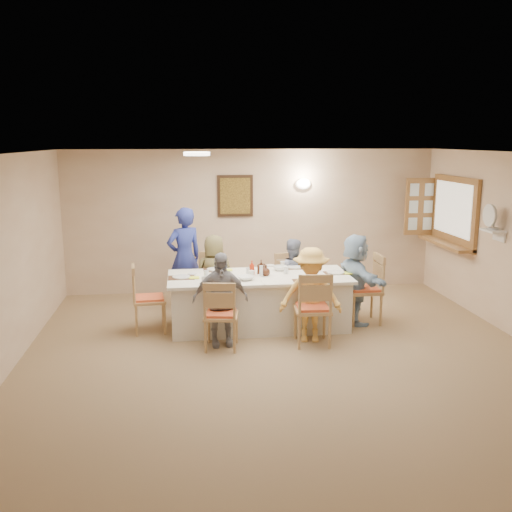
{
  "coord_description": "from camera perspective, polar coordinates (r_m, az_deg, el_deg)",
  "views": [
    {
      "loc": [
        -1.2,
        -6.4,
        2.66
      ],
      "look_at": [
        -0.2,
        1.4,
        1.05
      ],
      "focal_mm": 40.0,
      "sensor_mm": 36.0,
      "label": 1
    }
  ],
  "objects": [
    {
      "name": "serving_hatch",
      "position": [
        9.91,
        19.22,
        4.21
      ],
      "size": [
        0.06,
        1.5,
        1.15
      ],
      "primitive_type": "cube",
      "color": "olive",
      "rests_on": "room_walls"
    },
    {
      "name": "fan_shelf",
      "position": [
        8.71,
        22.62,
        2.36
      ],
      "size": [
        0.22,
        0.36,
        0.03
      ],
      "primitive_type": "cube",
      "color": "white",
      "rests_on": "room_walls"
    },
    {
      "name": "plate_bl",
      "position": [
        8.47,
        -4.1,
        -1.33
      ],
      "size": [
        0.25,
        0.25,
        0.02
      ],
      "primitive_type": "cylinder",
      "color": "white",
      "rests_on": "dining_table"
    },
    {
      "name": "plate_fl",
      "position": [
        7.66,
        -3.73,
        -2.73
      ],
      "size": [
        0.24,
        0.24,
        0.02
      ],
      "primitive_type": "cylinder",
      "color": "white",
      "rests_on": "dining_table"
    },
    {
      "name": "diner_back_right",
      "position": [
        8.91,
        3.55,
        -1.95
      ],
      "size": [
        0.72,
        0.64,
        1.16
      ],
      "primitive_type": "imported",
      "rotation": [
        0.0,
        0.0,
        2.96
      ],
      "color": "gray",
      "rests_on": "ground"
    },
    {
      "name": "chair_right_end",
      "position": [
        8.52,
        10.71,
        -3.22
      ],
      "size": [
        0.49,
        0.49,
        1.03
      ],
      "primitive_type": null,
      "rotation": [
        0.0,
        0.0,
        -1.57
      ],
      "color": "tan",
      "rests_on": "ground"
    },
    {
      "name": "plate_br",
      "position": [
        8.62,
        3.89,
        -1.1
      ],
      "size": [
        0.23,
        0.23,
        0.01
      ],
      "primitive_type": "cylinder",
      "color": "white",
      "rests_on": "dining_table"
    },
    {
      "name": "dining_table",
      "position": [
        8.22,
        0.31,
        -4.54
      ],
      "size": [
        2.58,
        1.09,
        0.76
      ],
      "primitive_type": "cube",
      "color": "silver",
      "rests_on": "ground"
    },
    {
      "name": "diner_right_end",
      "position": [
        8.45,
        9.91,
        -2.27
      ],
      "size": [
        1.36,
        0.79,
        1.33
      ],
      "primitive_type": "imported",
      "rotation": [
        0.0,
        0.0,
        1.74
      ],
      "color": "#9DBBD9",
      "rests_on": "ground"
    },
    {
      "name": "drinking_glass",
      "position": [
        8.14,
        -0.79,
        -1.53
      ],
      "size": [
        0.06,
        0.06,
        0.1
      ],
      "primitive_type": "cylinder",
      "color": "silver",
      "rests_on": "dining_table"
    },
    {
      "name": "chair_front_left",
      "position": [
        7.37,
        -3.51,
        -5.77
      ],
      "size": [
        0.51,
        0.51,
        0.93
      ],
      "primitive_type": null,
      "rotation": [
        0.0,
        0.0,
        2.98
      ],
      "color": "tan",
      "rests_on": "ground"
    },
    {
      "name": "napkin_le",
      "position": [
        8.0,
        -6.19,
        -2.16
      ],
      "size": [
        0.14,
        0.14,
        0.01
      ],
      "primitive_type": "cube",
      "color": "#EFFF35",
      "rests_on": "dining_table"
    },
    {
      "name": "diner_front_right",
      "position": [
        7.61,
        5.49,
        -3.9
      ],
      "size": [
        0.99,
        0.76,
        1.28
      ],
      "primitive_type": "imported",
      "rotation": [
        0.0,
        0.0,
        -0.17
      ],
      "color": "#FDC15A",
      "rests_on": "ground"
    },
    {
      "name": "placemat_fl",
      "position": [
        7.66,
        -3.73,
        -2.8
      ],
      "size": [
        0.36,
        0.27,
        0.01
      ],
      "primitive_type": "cube",
      "color": "#472B19",
      "rests_on": "dining_table"
    },
    {
      "name": "plate_re",
      "position": [
        8.34,
        7.96,
        -1.62
      ],
      "size": [
        0.26,
        0.26,
        0.02
      ],
      "primitive_type": "cylinder",
      "color": "white",
      "rests_on": "dining_table"
    },
    {
      "name": "napkin_re",
      "position": [
        8.34,
        9.25,
        -1.68
      ],
      "size": [
        0.14,
        0.14,
        0.01
      ],
      "primitive_type": "cube",
      "color": "#EFFF35",
      "rests_on": "dining_table"
    },
    {
      "name": "napkin_fr",
      "position": [
        7.81,
        6.45,
        -2.51
      ],
      "size": [
        0.14,
        0.14,
        0.01
      ],
      "primitive_type": "cube",
      "color": "#EFFF35",
      "rests_on": "dining_table"
    },
    {
      "name": "chair_back_left",
      "position": [
        8.91,
        -4.21,
        -2.67
      ],
      "size": [
        0.51,
        0.51,
        0.94
      ],
      "primitive_type": null,
      "rotation": [
        0.0,
        0.0,
        0.14
      ],
      "color": "tan",
      "rests_on": "ground"
    },
    {
      "name": "teacup_b",
      "position": [
        8.72,
        2.69,
        -0.77
      ],
      "size": [
        0.09,
        0.09,
        0.08
      ],
      "primitive_type": "imported",
      "rotation": [
        0.0,
        0.0,
        0.02
      ],
      "color": "white",
      "rests_on": "dining_table"
    },
    {
      "name": "diner_back_left",
      "position": [
        8.76,
        -4.18,
        -1.91
      ],
      "size": [
        0.71,
        0.56,
        1.25
      ],
      "primitive_type": "imported",
      "rotation": [
        0.0,
        0.0,
        3.28
      ],
      "color": "brown",
      "rests_on": "ground"
    },
    {
      "name": "plate_le",
      "position": [
        8.05,
        -7.48,
        -2.09
      ],
      "size": [
        0.25,
        0.25,
        0.02
      ],
      "primitive_type": "cylinder",
      "color": "white",
      "rests_on": "dining_table"
    },
    {
      "name": "placemat_fr",
      "position": [
        7.82,
        5.08,
        -2.51
      ],
      "size": [
        0.36,
        0.27,
        0.01
      ],
      "primitive_type": "cube",
      "color": "#472B19",
      "rests_on": "dining_table"
    },
    {
      "name": "condiment_brown",
      "position": [
        8.18,
        0.53,
        -1.1
      ],
      "size": [
        0.17,
        0.17,
        0.21
      ],
      "primitive_type": "imported",
      "rotation": [
        0.0,
        0.0,
        -0.41
      ],
      "color": "#3D1D10",
      "rests_on": "dining_table"
    },
    {
      "name": "bowl_b",
      "position": [
        8.43,
        2.46,
        -1.23
      ],
      "size": [
        0.32,
        0.32,
        0.07
      ],
      "primitive_type": "imported",
      "rotation": [
        0.0,
        0.0,
        -0.28
      ],
      "color": "white",
      "rests_on": "dining_table"
    },
    {
      "name": "placemat_le",
      "position": [
        8.05,
        -7.48,
        -2.16
      ],
      "size": [
        0.37,
        0.27,
        0.01
      ],
      "primitive_type": "cube",
      "color": "#472B19",
      "rests_on": "dining_table"
    },
    {
      "name": "condiment_ketchup",
      "position": [
        8.13,
        -0.42,
        -1.19
      ],
      "size": [
        0.1,
        0.1,
        0.21
      ],
      "primitive_type": "imported",
      "rotation": [
        0.0,
        0.0,
        0.1
      ],
      "color": "red",
      "rests_on": "dining_table"
    },
    {
      "name": "chair_back_right",
      "position": [
        9.06,
        3.4,
        -2.6
      ],
      "size": [
        0.49,
        0.49,
        0.89
      ],
      "primitive_type": null,
      "rotation": [
        0.0,
        0.0,
        0.17
      ],
      "color": "tan",
      "rests_on": "ground"
    },
    {
      "name": "condiment_malt",
      "position": [
        8.09,
        0.99,
        -1.44
      ],
      "size": [
        0.19,
        0.19,
        0.16
      ],
      "primitive_type": "imported",
      "rotation": [
        0.0,
        0.0,
        -0.28
      ],
      "color": "#3D1D10",
      "rests_on": "dining_table"
    },
    {
      "name": "napkin_fl",
      "position": [
        7.62,
        -2.36,
        -2.8
      ],
      "size": [
        0.15,
        0.15,
        0.01
      ],
      "primitive_type": "cube",
      "color": "#EFFF35",
      "rests_on": "dining_table"
    },
    {
      "name": "room_walls",
      "position": [
        6.61,
        3.27,
        1.57
      ],
      "size": [
        7.0,
        7.0,
        7.0
      ],
      "color": "tan",
      "rests_on": "ground"
    },
    {
      "name": "napkin_bl",
      "position": [
        8.43,
        -2.86,
        -1.39
      ],
      "size": [
        0.14,
        0.14,
        0.01
      ],
      "primitive_type": "cube",
      "color": "#EFFF35",
      "rests_on": "dining_table"
    },
    {
      "name": "placemat_re",
      "position": [
        8.34,
        7.96,
        -1.69
      ],
      "size": [
        0.32,
        0.24,
        0.01
      ],
      "primitive_type": "cube",
      "color": "#472B19",
      "rests_on": "dining_table"
    },
    {
      "name": "wall_sconce",
      "position": [
        10.09,
        4.76,
        7.21
      ],
      "size": [
        0.26,
        0.09,
        0.18
      ],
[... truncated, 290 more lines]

